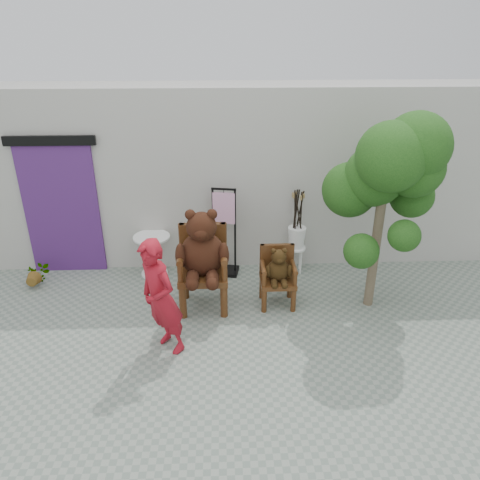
{
  "coord_description": "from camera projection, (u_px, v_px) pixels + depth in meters",
  "views": [
    {
      "loc": [
        -0.39,
        -4.67,
        3.9
      ],
      "look_at": [
        -0.12,
        1.62,
        0.95
      ],
      "focal_mm": 35.0,
      "sensor_mm": 36.0,
      "label": 1
    }
  ],
  "objects": [
    {
      "name": "stool_bucket",
      "position": [
        297.0,
        237.0,
        7.78
      ],
      "size": [
        0.32,
        0.32,
        1.45
      ],
      "rotation": [
        0.0,
        0.0,
        -0.07
      ],
      "color": "white",
      "rests_on": "ground"
    },
    {
      "name": "ground_plane",
      "position": [
        255.0,
        362.0,
        5.89
      ],
      "size": [
        60.0,
        60.0,
        0.0
      ],
      "primitive_type": "plane",
      "color": "gray",
      "rests_on": "ground"
    },
    {
      "name": "back_wall",
      "position": [
        244.0,
        175.0,
        8.06
      ],
      "size": [
        9.0,
        1.0,
        3.0
      ],
      "primitive_type": "cube",
      "color": "#B1AFA6",
      "rests_on": "ground"
    },
    {
      "name": "doorway",
      "position": [
        61.0,
        206.0,
        7.62
      ],
      "size": [
        1.4,
        0.11,
        2.33
      ],
      "color": "#4A2164",
      "rests_on": "ground"
    },
    {
      "name": "tree",
      "position": [
        388.0,
        174.0,
        6.28
      ],
      "size": [
        1.58,
        1.47,
        2.9
      ],
      "rotation": [
        0.0,
        0.0,
        0.15
      ],
      "color": "#4E412F",
      "rests_on": "ground"
    },
    {
      "name": "chair_big",
      "position": [
        203.0,
        254.0,
        6.69
      ],
      "size": [
        0.76,
        0.82,
        1.56
      ],
      "color": "#3E210D",
      "rests_on": "ground"
    },
    {
      "name": "person",
      "position": [
        161.0,
        298.0,
        5.76
      ],
      "size": [
        0.69,
        0.69,
        1.62
      ],
      "primitive_type": "imported",
      "rotation": [
        0.0,
        0.0,
        -0.81
      ],
      "color": "maroon",
      "rests_on": "ground"
    },
    {
      "name": "potted_plant",
      "position": [
        36.0,
        274.0,
        7.54
      ],
      "size": [
        0.36,
        0.31,
        0.39
      ],
      "primitive_type": "imported",
      "rotation": [
        0.0,
        0.0,
        -0.02
      ],
      "color": "#13380F",
      "rests_on": "ground"
    },
    {
      "name": "display_stand",
      "position": [
        224.0,
        242.0,
        7.76
      ],
      "size": [
        0.51,
        0.43,
        1.51
      ],
      "rotation": [
        0.0,
        0.0,
        -0.19
      ],
      "color": "black",
      "rests_on": "ground"
    },
    {
      "name": "chair_small",
      "position": [
        278.0,
        271.0,
        6.9
      ],
      "size": [
        0.52,
        0.51,
        0.94
      ],
      "color": "#3E210D",
      "rests_on": "ground"
    },
    {
      "name": "cafe_table",
      "position": [
        153.0,
        251.0,
        7.77
      ],
      "size": [
        0.6,
        0.6,
        0.7
      ],
      "rotation": [
        0.0,
        0.0,
        -0.28
      ],
      "color": "white",
      "rests_on": "ground"
    }
  ]
}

